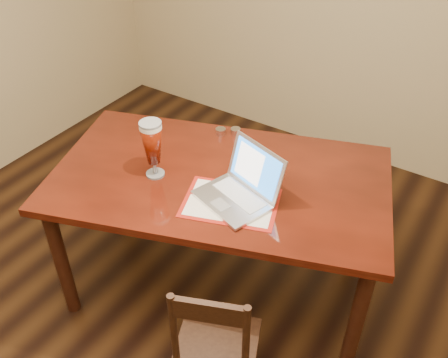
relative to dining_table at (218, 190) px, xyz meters
The scene contains 3 objects.
room_shell 1.22m from the dining_table, 84.62° to the right, with size 4.51×5.01×2.71m.
dining_table is the anchor object (origin of this frame).
dining_chair 0.83m from the dining_table, 57.73° to the right, with size 0.49×0.48×0.90m.
Camera 1 is at (1.11, -1.09, 2.46)m, focal length 40.00 mm.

